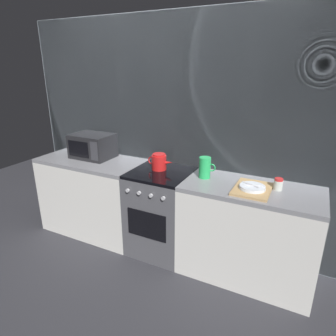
# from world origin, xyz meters

# --- Properties ---
(ground_plane) EXTENTS (8.00, 8.00, 0.00)m
(ground_plane) POSITION_xyz_m (0.00, 0.00, 0.00)
(ground_plane) COLOR #2D2D33
(back_wall) EXTENTS (3.60, 0.05, 2.40)m
(back_wall) POSITION_xyz_m (0.00, 0.32, 1.20)
(back_wall) COLOR gray
(back_wall) RESTS_ON ground_plane
(counter_left) EXTENTS (1.20, 0.60, 0.90)m
(counter_left) POSITION_xyz_m (-0.90, 0.00, 0.45)
(counter_left) COLOR silver
(counter_left) RESTS_ON ground_plane
(stove_unit) EXTENTS (0.60, 0.63, 0.90)m
(stove_unit) POSITION_xyz_m (-0.00, -0.00, 0.45)
(stove_unit) COLOR #4C4C51
(stove_unit) RESTS_ON ground_plane
(counter_right) EXTENTS (1.20, 0.60, 0.90)m
(counter_right) POSITION_xyz_m (0.90, 0.00, 0.45)
(counter_right) COLOR silver
(counter_right) RESTS_ON ground_plane
(microwave) EXTENTS (0.46, 0.35, 0.27)m
(microwave) POSITION_xyz_m (-0.92, 0.08, 1.04)
(microwave) COLOR black
(microwave) RESTS_ON counter_left
(kettle) EXTENTS (0.28, 0.15, 0.17)m
(kettle) POSITION_xyz_m (-0.05, 0.05, 0.98)
(kettle) COLOR red
(kettle) RESTS_ON stove_unit
(pitcher) EXTENTS (0.16, 0.11, 0.20)m
(pitcher) POSITION_xyz_m (0.45, 0.04, 1.00)
(pitcher) COLOR green
(pitcher) RESTS_ON counter_right
(dish_pile) EXTENTS (0.30, 0.40, 0.06)m
(dish_pile) POSITION_xyz_m (0.91, -0.06, 0.92)
(dish_pile) COLOR tan
(dish_pile) RESTS_ON counter_right
(spice_jar) EXTENTS (0.08, 0.08, 0.10)m
(spice_jar) POSITION_xyz_m (1.11, 0.05, 0.95)
(spice_jar) COLOR silver
(spice_jar) RESTS_ON counter_right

